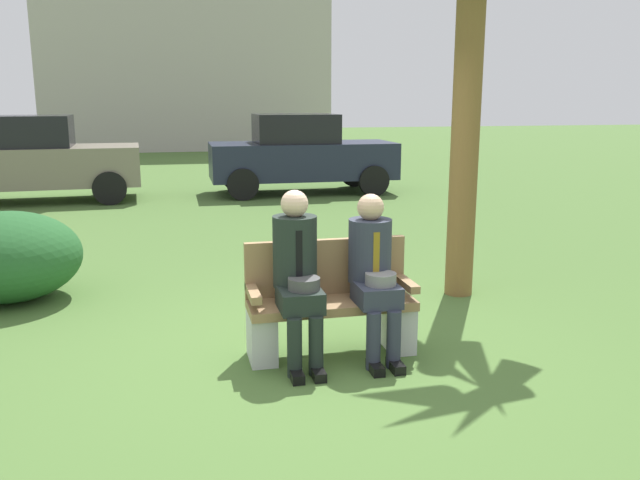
{
  "coord_description": "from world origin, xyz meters",
  "views": [
    {
      "loc": [
        -1.04,
        -4.82,
        2.0
      ],
      "look_at": [
        0.16,
        0.35,
        0.85
      ],
      "focal_mm": 36.73,
      "sensor_mm": 36.0,
      "label": 1
    }
  ],
  "objects": [
    {
      "name": "ground_plane",
      "position": [
        0.0,
        0.0,
        0.0
      ],
      "size": [
        80.0,
        80.0,
        0.0
      ],
      "primitive_type": "plane",
      "color": "#486A30"
    },
    {
      "name": "park_bench",
      "position": [
        0.16,
        0.0,
        0.39
      ],
      "size": [
        1.31,
        0.44,
        0.9
      ],
      "color": "#99754C",
      "rests_on": "ground"
    },
    {
      "name": "seated_man_left",
      "position": [
        -0.13,
        -0.12,
        0.74
      ],
      "size": [
        0.34,
        0.72,
        1.33
      ],
      "color": "#1E2823",
      "rests_on": "ground"
    },
    {
      "name": "seated_man_right",
      "position": [
        0.47,
        -0.12,
        0.71
      ],
      "size": [
        0.34,
        0.72,
        1.28
      ],
      "color": "#2D3342",
      "rests_on": "ground"
    },
    {
      "name": "shrub_near_bench",
      "position": [
        -2.67,
        2.07,
        0.45
      ],
      "size": [
        1.45,
        1.33,
        0.91
      ],
      "primitive_type": "ellipsoid",
      "color": "#235828",
      "rests_on": "ground"
    },
    {
      "name": "parked_car_near",
      "position": [
        -3.6,
        8.89,
        0.84
      ],
      "size": [
        3.97,
        1.85,
        1.68
      ],
      "color": "slate",
      "rests_on": "ground"
    },
    {
      "name": "parked_car_far",
      "position": [
        1.72,
        8.95,
        0.84
      ],
      "size": [
        3.91,
        1.73,
        1.68
      ],
      "color": "#1E2338",
      "rests_on": "ground"
    },
    {
      "name": "building_backdrop",
      "position": [
        -0.14,
        24.55,
        4.46
      ],
      "size": [
        11.47,
        7.87,
        8.87
      ],
      "color": "#B1A8A2",
      "rests_on": "ground"
    }
  ]
}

